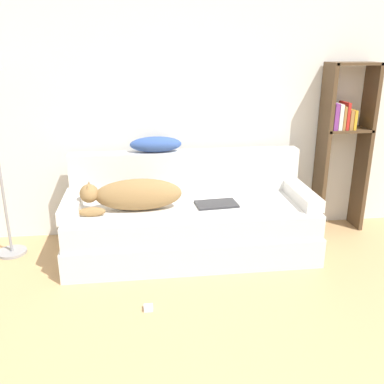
% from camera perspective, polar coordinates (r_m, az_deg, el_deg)
% --- Properties ---
extents(wall_back, '(6.86, 0.06, 2.70)m').
position_cam_1_polar(wall_back, '(3.98, -0.75, 13.46)').
color(wall_back, silver).
rests_on(wall_back, ground_plane).
extents(couch, '(2.10, 0.83, 0.45)m').
position_cam_1_polar(couch, '(3.71, -0.19, -5.06)').
color(couch, silver).
rests_on(couch, ground_plane).
extents(couch_backrest, '(2.06, 0.15, 0.39)m').
position_cam_1_polar(couch_backrest, '(3.88, -0.82, 2.72)').
color(couch_backrest, silver).
rests_on(couch_backrest, couch).
extents(couch_arm_left, '(0.15, 0.64, 0.10)m').
position_cam_1_polar(couch_arm_left, '(3.62, -15.71, -1.67)').
color(couch_arm_left, silver).
rests_on(couch_arm_left, couch).
extents(couch_arm_right, '(0.15, 0.64, 0.10)m').
position_cam_1_polar(couch_arm_right, '(3.84, 14.44, -0.36)').
color(couch_arm_right, silver).
rests_on(couch_arm_right, couch).
extents(dog, '(0.83, 0.24, 0.26)m').
position_cam_1_polar(dog, '(3.50, -7.77, -0.37)').
color(dog, olive).
rests_on(dog, couch).
extents(laptop, '(0.36, 0.24, 0.02)m').
position_cam_1_polar(laptop, '(3.63, 3.28, -1.61)').
color(laptop, '#2D2D30').
rests_on(laptop, couch).
extents(throw_pillow, '(0.46, 0.18, 0.14)m').
position_cam_1_polar(throw_pillow, '(3.80, -4.85, 6.35)').
color(throw_pillow, '#335199').
rests_on(throw_pillow, couch_backrest).
extents(bookshelf, '(0.45, 0.26, 1.59)m').
position_cam_1_polar(bookshelf, '(4.29, 19.58, 6.91)').
color(bookshelf, '#4C3823').
rests_on(bookshelf, ground_plane).
extents(power_adapter, '(0.06, 0.06, 0.03)m').
position_cam_1_polar(power_adapter, '(3.08, -5.84, -15.12)').
color(power_adapter, silver).
rests_on(power_adapter, ground_plane).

